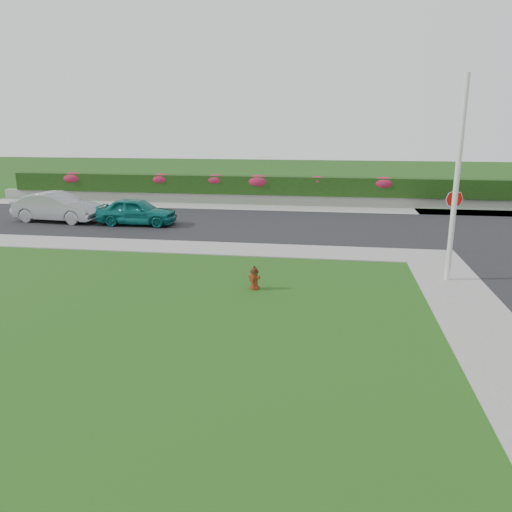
% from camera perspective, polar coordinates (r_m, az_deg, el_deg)
% --- Properties ---
extents(ground, '(120.00, 120.00, 0.00)m').
position_cam_1_polar(ground, '(11.19, -9.40, -10.51)').
color(ground, black).
rests_on(ground, ground).
extents(street_far, '(26.00, 8.00, 0.04)m').
position_cam_1_polar(street_far, '(25.44, -10.50, 3.87)').
color(street_far, black).
rests_on(street_far, ground).
extents(sidewalk_far, '(24.00, 2.00, 0.04)m').
position_cam_1_polar(sidewalk_far, '(21.30, -17.40, 1.32)').
color(sidewalk_far, gray).
rests_on(sidewalk_far, ground).
extents(curb_corner, '(2.00, 2.00, 0.04)m').
position_cam_1_polar(curb_corner, '(19.53, 19.38, -0.04)').
color(curb_corner, gray).
rests_on(curb_corner, ground).
extents(sidewalk_beyond, '(34.00, 2.00, 0.04)m').
position_cam_1_polar(sidewalk_beyond, '(29.28, 0.16, 5.55)').
color(sidewalk_beyond, gray).
rests_on(sidewalk_beyond, ground).
extents(retaining_wall, '(34.00, 0.40, 0.60)m').
position_cam_1_polar(retaining_wall, '(30.71, 0.58, 6.51)').
color(retaining_wall, gray).
rests_on(retaining_wall, ground).
extents(hedge, '(32.00, 0.90, 1.10)m').
position_cam_1_polar(hedge, '(30.70, 0.61, 8.10)').
color(hedge, black).
rests_on(hedge, retaining_wall).
extents(fire_hydrant, '(0.37, 0.35, 0.71)m').
position_cam_1_polar(fire_hydrant, '(14.78, -0.20, -2.54)').
color(fire_hydrant, '#571A0D').
rests_on(fire_hydrant, ground).
extents(sedan_teal, '(3.82, 1.58, 1.29)m').
position_cam_1_polar(sedan_teal, '(24.75, -13.48, 4.98)').
color(sedan_teal, '#0D6461').
rests_on(sedan_teal, street_far).
extents(sedan_silver, '(4.50, 1.94, 1.44)m').
position_cam_1_polar(sedan_silver, '(26.78, -21.77, 5.22)').
color(sedan_silver, '#989AA0').
rests_on(sedan_silver, street_far).
extents(utility_pole, '(0.16, 0.16, 6.17)m').
position_cam_1_polar(utility_pole, '(16.16, 21.94, 7.85)').
color(utility_pole, silver).
rests_on(utility_pole, ground).
extents(stop_sign, '(0.65, 0.15, 2.41)m').
position_cam_1_polar(stop_sign, '(19.90, 21.64, 5.20)').
color(stop_sign, slate).
rests_on(stop_sign, ground).
extents(flower_clump_a, '(1.51, 0.97, 0.75)m').
position_cam_1_polar(flower_clump_a, '(34.45, -20.12, 8.37)').
color(flower_clump_a, '#B71F4A').
rests_on(flower_clump_a, hedge).
extents(flower_clump_b, '(1.38, 0.88, 0.69)m').
position_cam_1_polar(flower_clump_b, '(32.07, -10.82, 8.63)').
color(flower_clump_b, '#B71F4A').
rests_on(flower_clump_b, hedge).
extents(flower_clump_c, '(1.33, 0.86, 0.67)m').
position_cam_1_polar(flower_clump_c, '(31.09, -4.66, 8.67)').
color(flower_clump_c, '#B71F4A').
rests_on(flower_clump_c, hedge).
extents(flower_clump_d, '(1.54, 0.99, 0.77)m').
position_cam_1_polar(flower_clump_d, '(30.59, 0.27, 8.54)').
color(flower_clump_d, '#B71F4A').
rests_on(flower_clump_d, hedge).
extents(flower_clump_e, '(1.12, 0.72, 0.56)m').
position_cam_1_polar(flower_clump_e, '(30.27, 7.04, 8.53)').
color(flower_clump_e, '#B71F4A').
rests_on(flower_clump_e, hedge).
extents(flower_clump_f, '(1.46, 0.94, 0.73)m').
position_cam_1_polar(flower_clump_f, '(30.41, 14.35, 8.08)').
color(flower_clump_f, '#B71F4A').
rests_on(flower_clump_f, hedge).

